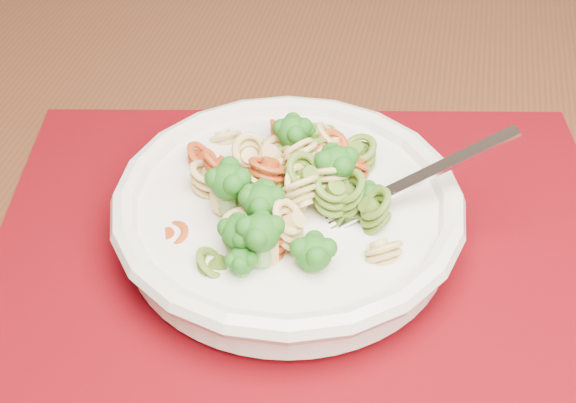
{
  "coord_description": "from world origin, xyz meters",
  "views": [
    {
      "loc": [
        -0.34,
        0.22,
        1.2
      ],
      "look_at": [
        -0.34,
        0.67,
        0.8
      ],
      "focal_mm": 50.0,
      "sensor_mm": 36.0,
      "label": 1
    }
  ],
  "objects": [
    {
      "name": "fork",
      "position": [
        -0.3,
        0.65,
        0.81
      ],
      "size": [
        0.18,
        0.08,
        0.08
      ],
      "primitive_type": null,
      "rotation": [
        0.0,
        -0.35,
        0.3
      ],
      "color": "silver",
      "rests_on": "pasta_bowl"
    },
    {
      "name": "pasta_broccoli_heap",
      "position": [
        -0.34,
        0.67,
        0.81
      ],
      "size": [
        0.22,
        0.22,
        0.06
      ],
      "primitive_type": null,
      "color": "#E5CC71",
      "rests_on": "pasta_bowl"
    },
    {
      "name": "dining_table",
      "position": [
        -0.23,
        0.76,
        0.64
      ],
      "size": [
        1.39,
        1.04,
        0.76
      ],
      "rotation": [
        0.0,
        0.0,
        -0.2
      ],
      "color": "#4A2814",
      "rests_on": "ground"
    },
    {
      "name": "pasta_bowl",
      "position": [
        -0.34,
        0.67,
        0.79
      ],
      "size": [
        0.27,
        0.27,
        0.05
      ],
      "color": "silver",
      "rests_on": "placemat"
    },
    {
      "name": "placemat",
      "position": [
        -0.33,
        0.65,
        0.76
      ],
      "size": [
        0.49,
        0.38,
        0.0
      ],
      "primitive_type": "cube",
      "rotation": [
        0.0,
        0.0,
        -0.01
      ],
      "color": "#64040B",
      "rests_on": "dining_table"
    }
  ]
}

